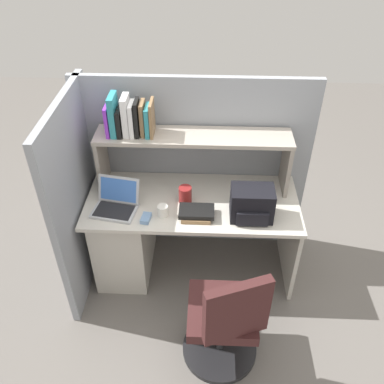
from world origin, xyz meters
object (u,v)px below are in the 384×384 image
Objects in this scene: laptop at (116,203)px; snack_canister at (185,195)px; paper_cup at (163,211)px; computer_mouse at (146,218)px; backpack at (252,204)px; office_chair at (225,323)px.

snack_canister is at bearing 11.18° from laptop.
paper_cup is at bearing -10.33° from laptop.
computer_mouse is 0.78× the size of snack_canister.
paper_cup is at bearing -178.71° from backpack.
laptop is at bearing 177.12° from backpack.
backpack is 0.63m from paper_cup.
laptop is 1.14m from office_chair.
backpack is at bearing -125.66° from office_chair.
paper_cup is (0.35, -0.06, -0.01)m from laptop.
laptop reaches higher than snack_canister.
computer_mouse is at bearing -27.02° from laptop.
computer_mouse is at bearing -174.74° from backpack.
office_chair is at bearing -55.45° from paper_cup.
laptop is 1.17× the size of backpack.
snack_canister is at bearing 46.77° from paper_cup.
computer_mouse is 1.22× the size of paper_cup.
computer_mouse is 0.35m from snack_canister.
computer_mouse is 0.13m from paper_cup.
snack_canister is 0.95m from office_chair.
backpack is 3.52× the size of paper_cup.
computer_mouse is at bearing -141.11° from snack_canister.
laptop is 3.38× the size of computer_mouse.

